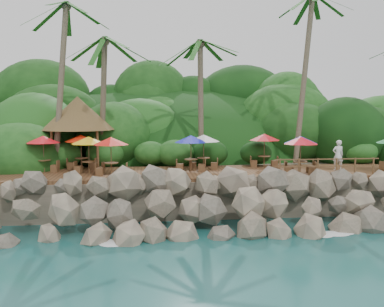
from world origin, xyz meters
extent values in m
plane|color=#19514F|center=(0.00, 0.00, 0.00)|extent=(140.00, 140.00, 0.00)
cube|color=gray|center=(0.00, 16.00, 1.05)|extent=(32.00, 25.20, 2.10)
ellipsoid|color=#143811|center=(0.00, 23.50, 0.00)|extent=(44.80, 28.00, 15.40)
cube|color=brown|center=(0.00, 6.00, 2.20)|extent=(26.00, 5.00, 0.20)
ellipsoid|color=white|center=(-9.00, 0.30, 0.03)|extent=(1.20, 0.80, 0.06)
ellipsoid|color=white|center=(-6.00, 0.30, 0.03)|extent=(1.20, 0.80, 0.06)
ellipsoid|color=white|center=(-3.00, 0.30, 0.03)|extent=(1.20, 0.80, 0.06)
ellipsoid|color=white|center=(0.00, 0.30, 0.03)|extent=(1.20, 0.80, 0.06)
ellipsoid|color=white|center=(3.00, 0.30, 0.03)|extent=(1.20, 0.80, 0.06)
ellipsoid|color=white|center=(6.00, 0.30, 0.03)|extent=(1.20, 0.80, 0.06)
cylinder|color=brown|center=(-8.06, 8.56, 7.62)|extent=(1.06, 2.40, 10.51)
cylinder|color=brown|center=(-5.55, 9.30, 6.45)|extent=(1.00, 1.28, 8.30)
ellipsoid|color=#23601E|center=(-5.55, 9.30, 10.61)|extent=(6.00, 6.00, 2.40)
cylinder|color=brown|center=(0.94, 9.26, 6.43)|extent=(0.62, 0.60, 8.26)
ellipsoid|color=#23601E|center=(0.94, 9.26, 10.56)|extent=(6.00, 6.00, 2.40)
cylinder|color=brown|center=(8.02, 8.99, 8.12)|extent=(1.90, 1.82, 11.53)
cylinder|color=brown|center=(-8.60, 7.90, 3.50)|extent=(0.16, 0.16, 2.40)
cylinder|color=brown|center=(-5.80, 7.90, 3.50)|extent=(0.16, 0.16, 2.40)
cylinder|color=brown|center=(-8.60, 10.70, 3.50)|extent=(0.16, 0.16, 2.40)
cylinder|color=brown|center=(-5.80, 10.70, 3.50)|extent=(0.16, 0.16, 2.40)
cone|color=brown|center=(-7.20, 9.30, 5.80)|extent=(4.74, 4.74, 2.20)
cylinder|color=brown|center=(4.87, 7.44, 2.65)|extent=(0.08, 0.08, 0.71)
cylinder|color=brown|center=(4.87, 7.44, 3.02)|extent=(0.80, 0.80, 0.05)
cylinder|color=brown|center=(4.87, 7.44, 3.35)|extent=(0.05, 0.05, 2.11)
cone|color=red|center=(4.87, 7.44, 4.26)|extent=(2.01, 2.01, 0.43)
cube|color=brown|center=(4.21, 7.53, 2.52)|extent=(0.45, 0.45, 0.44)
cube|color=brown|center=(5.53, 7.35, 2.52)|extent=(0.45, 0.45, 0.44)
cylinder|color=brown|center=(-4.70, 5.06, 2.65)|extent=(0.08, 0.08, 0.71)
cylinder|color=brown|center=(-4.70, 5.06, 3.02)|extent=(0.80, 0.80, 0.05)
cylinder|color=brown|center=(-4.70, 5.06, 3.35)|extent=(0.05, 0.05, 2.11)
cone|color=red|center=(-4.70, 5.06, 4.26)|extent=(2.01, 2.01, 0.43)
cube|color=brown|center=(-5.37, 5.11, 2.52)|extent=(0.43, 0.43, 0.44)
cube|color=brown|center=(-4.03, 5.00, 2.52)|extent=(0.43, 0.43, 0.44)
cylinder|color=brown|center=(-0.04, 6.26, 2.65)|extent=(0.08, 0.08, 0.71)
cylinder|color=brown|center=(-0.04, 6.26, 3.02)|extent=(0.80, 0.80, 0.05)
cylinder|color=brown|center=(-0.04, 6.26, 3.35)|extent=(0.05, 0.05, 2.11)
cone|color=#0D12AA|center=(-0.04, 6.26, 4.26)|extent=(2.01, 2.01, 0.43)
cube|color=brown|center=(-0.69, 6.40, 2.52)|extent=(0.47, 0.47, 0.44)
cube|color=brown|center=(0.62, 6.13, 2.52)|extent=(0.47, 0.47, 0.44)
cylinder|color=brown|center=(-8.83, 6.78, 2.65)|extent=(0.08, 0.08, 0.71)
cylinder|color=brown|center=(-8.83, 6.78, 3.02)|extent=(0.80, 0.80, 0.05)
cylinder|color=brown|center=(-8.83, 6.78, 3.35)|extent=(0.05, 0.05, 2.11)
cone|color=red|center=(-8.83, 6.78, 4.26)|extent=(2.01, 2.01, 0.43)
cube|color=brown|center=(-9.48, 6.92, 2.52)|extent=(0.48, 0.48, 0.44)
cube|color=brown|center=(-8.17, 6.64, 2.52)|extent=(0.48, 0.48, 0.44)
cylinder|color=brown|center=(0.83, 6.91, 2.65)|extent=(0.08, 0.08, 0.71)
cylinder|color=brown|center=(0.83, 6.91, 3.02)|extent=(0.80, 0.80, 0.05)
cylinder|color=brown|center=(0.83, 6.91, 3.35)|extent=(0.05, 0.05, 2.11)
cone|color=white|center=(0.83, 6.91, 4.26)|extent=(2.01, 2.01, 0.43)
cube|color=brown|center=(0.17, 7.05, 2.52)|extent=(0.48, 0.48, 0.44)
cube|color=brown|center=(1.48, 6.77, 2.52)|extent=(0.48, 0.48, 0.44)
cylinder|color=brown|center=(-6.04, 5.79, 2.65)|extent=(0.08, 0.08, 0.71)
cylinder|color=brown|center=(-6.04, 5.79, 3.02)|extent=(0.80, 0.80, 0.05)
cylinder|color=brown|center=(-6.04, 5.79, 3.35)|extent=(0.05, 0.05, 2.11)
cone|color=gold|center=(-6.04, 5.79, 4.26)|extent=(2.01, 2.01, 0.43)
cube|color=brown|center=(-6.67, 5.99, 2.52)|extent=(0.51, 0.51, 0.44)
cube|color=brown|center=(-5.40, 5.58, 2.52)|extent=(0.51, 0.51, 0.44)
cube|color=brown|center=(11.17, 4.17, 2.52)|extent=(0.52, 0.52, 0.44)
cylinder|color=brown|center=(6.27, 4.78, 2.65)|extent=(0.08, 0.08, 0.71)
cylinder|color=brown|center=(6.27, 4.78, 3.02)|extent=(0.80, 0.80, 0.05)
cylinder|color=brown|center=(6.27, 4.78, 3.35)|extent=(0.05, 0.05, 2.11)
cone|color=#0C1DA2|center=(6.27, 4.78, 4.26)|extent=(2.01, 2.01, 0.43)
cube|color=brown|center=(5.60, 4.77, 2.52)|extent=(0.41, 0.41, 0.44)
cube|color=brown|center=(6.94, 4.80, 2.52)|extent=(0.41, 0.41, 0.44)
cylinder|color=brown|center=(-6.77, 7.60, 2.65)|extent=(0.08, 0.08, 0.71)
cylinder|color=brown|center=(-6.77, 7.60, 3.02)|extent=(0.80, 0.80, 0.05)
cylinder|color=brown|center=(-6.77, 7.60, 3.35)|extent=(0.05, 0.05, 2.11)
cone|color=red|center=(-6.77, 7.60, 4.26)|extent=(2.01, 2.01, 0.43)
cube|color=brown|center=(-7.43, 7.67, 2.52)|extent=(0.44, 0.44, 0.44)
cube|color=brown|center=(-6.10, 7.53, 2.52)|extent=(0.44, 0.44, 0.44)
cylinder|color=brown|center=(6.13, 4.40, 2.65)|extent=(0.08, 0.08, 0.71)
cylinder|color=brown|center=(6.13, 4.40, 3.02)|extent=(0.80, 0.80, 0.05)
cylinder|color=brown|center=(6.13, 4.40, 3.35)|extent=(0.05, 0.05, 2.11)
cone|color=red|center=(6.13, 4.40, 4.26)|extent=(2.01, 2.01, 0.43)
cube|color=brown|center=(5.48, 4.59, 2.52)|extent=(0.50, 0.50, 0.44)
cube|color=brown|center=(6.77, 4.21, 2.52)|extent=(0.50, 0.50, 0.44)
cylinder|color=brown|center=(4.67, 3.65, 2.80)|extent=(0.10, 0.10, 1.00)
cylinder|color=brown|center=(5.77, 3.65, 2.80)|extent=(0.10, 0.10, 1.00)
cylinder|color=brown|center=(6.87, 3.65, 2.80)|extent=(0.10, 0.10, 1.00)
cylinder|color=brown|center=(7.97, 3.65, 2.80)|extent=(0.10, 0.10, 1.00)
cylinder|color=brown|center=(9.07, 3.65, 2.80)|extent=(0.10, 0.10, 1.00)
cylinder|color=brown|center=(10.17, 3.65, 2.80)|extent=(0.10, 0.10, 1.00)
cube|color=brown|center=(7.42, 3.65, 3.25)|extent=(6.10, 0.06, 0.06)
cube|color=brown|center=(7.42, 3.65, 2.85)|extent=(6.10, 0.06, 0.06)
imported|color=white|center=(8.99, 5.62, 3.24)|extent=(0.69, 0.47, 1.87)
camera|label=1|loc=(-2.52, -17.86, 5.96)|focal=37.64mm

